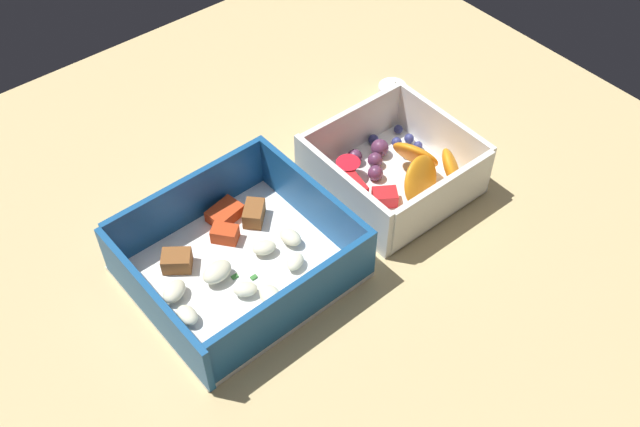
# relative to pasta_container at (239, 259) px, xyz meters

# --- Properties ---
(table_surface) EXTENTS (0.80, 0.80, 0.02)m
(table_surface) POSITION_rel_pasta_container_xyz_m (0.10, -0.01, -0.03)
(table_surface) COLOR tan
(table_surface) RESTS_ON ground
(pasta_container) EXTENTS (0.19, 0.17, 0.06)m
(pasta_container) POSITION_rel_pasta_container_xyz_m (0.00, 0.00, 0.00)
(pasta_container) COLOR white
(pasta_container) RESTS_ON table_surface
(fruit_bowl) EXTENTS (0.14, 0.14, 0.06)m
(fruit_bowl) POSITION_rel_pasta_container_xyz_m (0.19, -0.01, 0.00)
(fruit_bowl) COLOR white
(fruit_bowl) RESTS_ON table_surface
(paper_cup_liner) EXTENTS (0.03, 0.03, 0.02)m
(paper_cup_liner) POSITION_rel_pasta_container_xyz_m (0.28, 0.10, -0.01)
(paper_cup_liner) COLOR white
(paper_cup_liner) RESTS_ON table_surface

